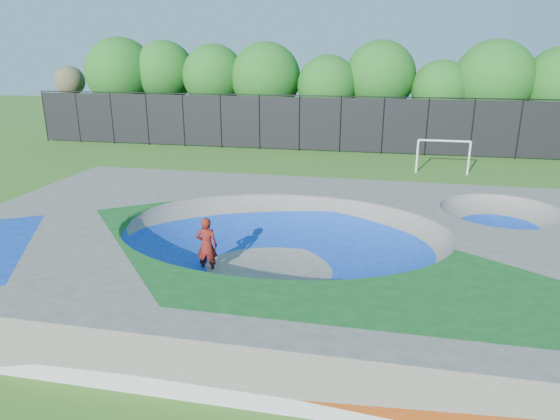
# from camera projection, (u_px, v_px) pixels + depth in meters

# --- Properties ---
(ground) EXTENTS (120.00, 120.00, 0.00)m
(ground) POSITION_uv_depth(u_px,v_px,m) (282.00, 268.00, 16.86)
(ground) COLOR #32611B
(ground) RESTS_ON ground
(skate_deck) EXTENTS (22.00, 14.00, 1.50)m
(skate_deck) POSITION_uv_depth(u_px,v_px,m) (282.00, 248.00, 16.63)
(skate_deck) COLOR gray
(skate_deck) RESTS_ON ground
(skater) EXTENTS (0.75, 0.53, 1.93)m
(skater) POSITION_uv_depth(u_px,v_px,m) (207.00, 246.00, 16.24)
(skater) COLOR red
(skater) RESTS_ON ground
(skateboard) EXTENTS (0.81, 0.36, 0.05)m
(skateboard) POSITION_uv_depth(u_px,v_px,m) (208.00, 272.00, 16.53)
(skateboard) COLOR black
(skateboard) RESTS_ON ground
(soccer_goal) EXTENTS (3.09, 0.12, 2.04)m
(soccer_goal) POSITION_uv_depth(u_px,v_px,m) (444.00, 150.00, 29.61)
(soccer_goal) COLOR white
(soccer_goal) RESTS_ON ground
(fence) EXTENTS (48.09, 0.09, 4.04)m
(fence) POSITION_uv_depth(u_px,v_px,m) (341.00, 123.00, 35.82)
(fence) COLOR black
(fence) RESTS_ON ground
(treeline) EXTENTS (52.02, 7.04, 8.24)m
(treeline) POSITION_uv_depth(u_px,v_px,m) (361.00, 79.00, 39.05)
(treeline) COLOR #4C3B26
(treeline) RESTS_ON ground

